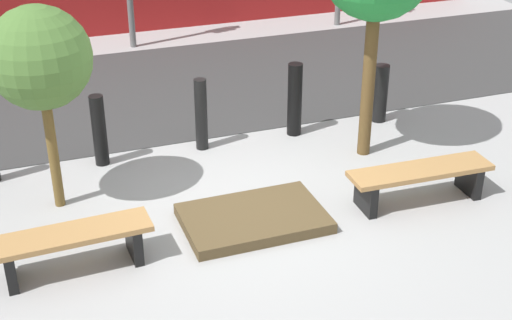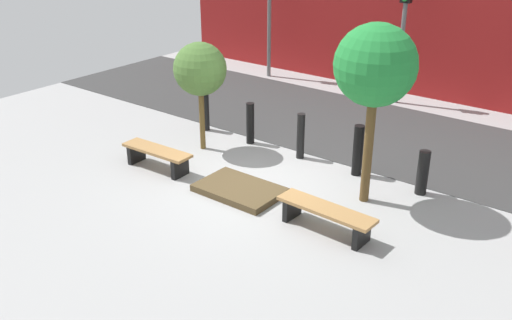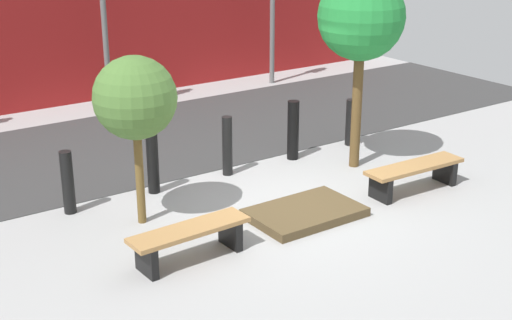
% 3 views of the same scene
% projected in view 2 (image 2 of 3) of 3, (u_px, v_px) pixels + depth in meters
% --- Properties ---
extents(ground_plane, '(18.00, 18.00, 0.00)m').
position_uv_depth(ground_plane, '(252.00, 186.00, 11.13)').
color(ground_plane, '#979797').
extents(road_strip, '(18.00, 4.23, 0.01)m').
position_uv_depth(road_strip, '(353.00, 127.00, 14.06)').
color(road_strip, '#333333').
rests_on(road_strip, ground).
extents(building_facade, '(16.20, 0.50, 3.60)m').
position_uv_depth(building_facade, '(420.00, 30.00, 15.91)').
color(building_facade, maroon).
rests_on(building_facade, ground).
extents(bench_left, '(1.62, 0.49, 0.45)m').
position_uv_depth(bench_left, '(157.00, 155.00, 11.70)').
color(bench_left, black).
rests_on(bench_left, ground).
extents(bench_right, '(1.76, 0.50, 0.44)m').
position_uv_depth(bench_right, '(326.00, 214.00, 9.46)').
color(bench_right, black).
rests_on(bench_right, ground).
extents(planter_bed, '(1.59, 1.05, 0.13)m').
position_uv_depth(planter_bed, '(239.00, 190.00, 10.83)').
color(planter_bed, '#4F3E26').
rests_on(planter_bed, ground).
extents(tree_behind_left_bench, '(1.14, 1.14, 2.40)m').
position_uv_depth(tree_behind_left_bench, '(200.00, 70.00, 12.09)').
color(tree_behind_left_bench, brown).
rests_on(tree_behind_left_bench, ground).
extents(tree_behind_right_bench, '(1.42, 1.42, 3.27)m').
position_uv_depth(tree_behind_right_bench, '(375.00, 67.00, 9.55)').
color(tree_behind_right_bench, brown).
rests_on(tree_behind_right_bench, ground).
extents(bollard_far_left, '(0.18, 0.18, 0.95)m').
position_uv_depth(bollard_far_left, '(205.00, 111.00, 13.68)').
color(bollard_far_left, black).
rests_on(bollard_far_left, ground).
extents(bollard_left, '(0.18, 0.18, 0.96)m').
position_uv_depth(bollard_left, '(250.00, 123.00, 12.92)').
color(bollard_left, black).
rests_on(bollard_left, ground).
extents(bollard_center, '(0.17, 0.17, 1.00)m').
position_uv_depth(bollard_center, '(301.00, 136.00, 12.15)').
color(bollard_center, black).
rests_on(bollard_center, ground).
extents(bollard_right, '(0.20, 0.20, 1.06)m').
position_uv_depth(bollard_right, '(358.00, 150.00, 11.38)').
color(bollard_right, black).
rests_on(bollard_right, ground).
extents(bollard_far_right, '(0.22, 0.22, 0.87)m').
position_uv_depth(bollard_far_right, '(423.00, 173.00, 10.65)').
color(bollard_far_right, black).
rests_on(bollard_far_right, ground).
extents(traffic_light_mid_west, '(0.28, 0.27, 3.48)m').
position_uv_depth(traffic_light_mid_west, '(404.00, 14.00, 14.81)').
color(traffic_light_mid_west, '#5E5E5E').
rests_on(traffic_light_mid_west, ground).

